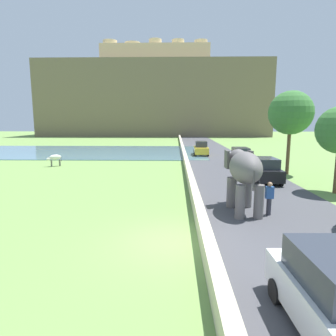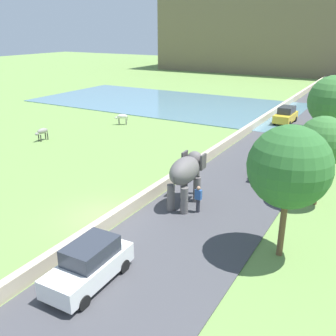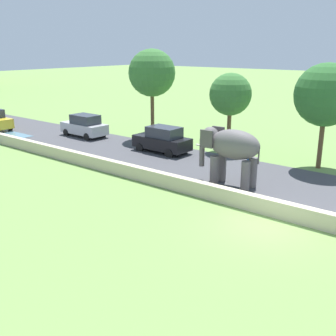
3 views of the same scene
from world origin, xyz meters
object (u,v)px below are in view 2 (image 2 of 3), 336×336
cow_white (122,117)px  car_black (273,164)px  car_yellow (286,115)px  car_white (89,264)px  car_silver (299,137)px  elephant (186,173)px  person_beside_elephant (198,199)px  cow_grey (42,132)px

cow_white → car_black: bearing=-21.0°
car_yellow → car_black: bearing=-79.1°
car_white → car_silver: same height
elephant → car_yellow: 23.47m
elephant → person_beside_elephant: 1.70m
elephant → person_beside_elephant: bearing=-28.4°
car_yellow → car_silver: size_ratio=1.00×
car_yellow → cow_white: size_ratio=2.99×
car_yellow → cow_white: (-15.03, -9.40, -0.06)m
car_black → cow_grey: 20.93m
cow_white → car_silver: bearing=3.3°
person_beside_elephant → cow_grey: size_ratio=1.16×
car_silver → person_beside_elephant: bearing=-97.5°
car_yellow → car_silver: bearing=-69.4°
car_yellow → cow_grey: bearing=-134.5°
car_white → person_beside_elephant: bearing=82.2°
elephant → car_black: 7.81m
car_silver → car_yellow: bearing=110.6°
car_silver → cow_white: (-18.17, -1.04, -0.06)m
elephant → car_silver: (3.16, 15.08, -1.14)m
person_beside_elephant → car_black: size_ratio=0.41×
elephant → car_silver: bearing=78.2°
elephant → car_white: size_ratio=0.87×
cow_grey → car_black: bearing=4.4°
car_black → cow_grey: car_black is taller
car_silver → elephant: bearing=-101.8°
car_black → cow_white: (-18.17, 6.99, -0.06)m
car_yellow → cow_white: 17.72m
elephant → car_white: (0.01, -8.45, -1.14)m
elephant → cow_white: 20.59m
car_black → car_yellow: bearing=100.9°
cow_white → car_white: bearing=-56.3°
elephant → car_yellow: bearing=90.0°
car_yellow → car_black: (3.15, -16.39, 0.00)m
person_beside_elephant → car_yellow: bearing=92.6°
car_yellow → cow_white: bearing=-148.0°
cow_grey → elephant: bearing=-17.1°
car_white → car_silver: bearing=82.4°
car_white → car_black: same height
car_white → cow_grey: car_white is taller
elephant → cow_grey: size_ratio=2.49×
elephant → cow_grey: (-17.71, 5.43, -1.20)m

